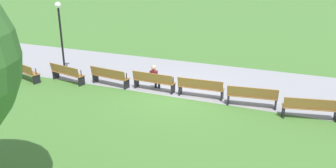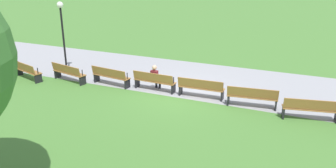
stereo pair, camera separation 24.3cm
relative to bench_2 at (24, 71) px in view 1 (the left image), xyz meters
The scene contains 11 objects.
ground_plane 7.81m from the bench_2, ahead, with size 120.00×120.00×0.00m, color #477A33.
path_paving 8.48m from the bench_2, 24.49° to the left, with size 38.72×5.61×0.01m, color #939399.
bench_2 is the anchor object (origin of this frame).
bench_3 2.23m from the bench_2, 13.97° to the left, with size 2.05×0.87×0.89m.
bench_4 4.46m from the bench_2, 11.64° to the left, with size 2.04×0.71×0.89m.
bench_5 6.68m from the bench_2, ahead, with size 2.02×0.55×0.89m.
bench_6 8.89m from the bench_2, ahead, with size 2.02×0.55×0.89m.
bench_7 11.09m from the bench_2, ahead, with size 2.04×0.71×0.89m.
bench_8 13.26m from the bench_2, ahead, with size 2.05×0.87×0.89m.
person_seated 6.70m from the bench_2, 10.56° to the left, with size 0.33×0.53×1.20m.
lamp_post 2.94m from the bench_2, 56.94° to the left, with size 0.32×0.32×3.73m.
Camera 1 is at (5.06, -13.29, 5.49)m, focal length 36.19 mm.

